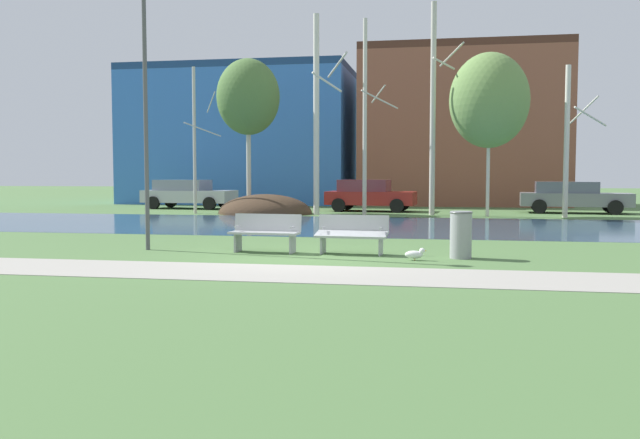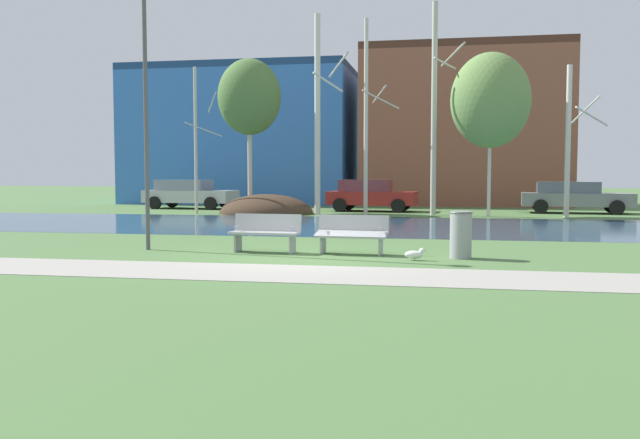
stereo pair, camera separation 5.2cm
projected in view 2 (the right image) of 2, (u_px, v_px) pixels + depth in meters
The scene contains 21 objects.
ground_plane at pixel (359, 223), 24.32m from camera, with size 120.00×120.00×0.00m, color #4C703D.
paved_path_strip at pixel (274, 273), 12.29m from camera, with size 60.00×2.11×0.01m, color #9E998E.
river_band at pixel (355, 225), 23.41m from camera, with size 80.00×8.96×0.01m, color #33516B.
soil_mound at pixel (266, 214), 30.04m from camera, with size 4.20×3.59×1.75m, color #423021.
bench_left at pixel (265, 232), 15.48m from camera, with size 1.63×0.66×0.87m.
bench_right at pixel (352, 233), 15.11m from camera, with size 1.63×0.66×0.87m.
trash_bin at pixel (461, 234), 14.37m from camera, with size 0.49×0.49×1.00m.
seagull at pixel (415, 254), 14.05m from camera, with size 0.45×0.17×0.26m.
streetlamp at pixel (145, 74), 15.74m from camera, with size 0.32×0.32×6.29m.
birch_far_left at pixel (196, 139), 30.03m from camera, with size 1.33×2.28×6.48m.
birch_left at pixel (249, 97), 30.74m from camera, with size 2.87×2.87×6.98m.
birch_center_left at pixel (318, 113), 29.11m from camera, with size 1.52×2.50×8.58m.
birch_center at pixel (367, 117), 29.04m from camera, with size 1.52×2.32×8.37m.
birch_center_right at pixel (435, 107), 28.76m from camera, with size 1.40×2.17×9.01m.
birch_right at pixel (490, 100), 27.89m from camera, with size 3.26×3.26×6.75m.
birch_far_right at pixel (569, 140), 27.27m from camera, with size 1.61×2.65×6.13m.
parked_van_nearest_silver at pixel (189, 193), 34.34m from camera, with size 4.73×2.34×1.46m.
parked_sedan_second_red at pixel (370, 195), 31.95m from camera, with size 4.26×2.33×1.49m.
parked_hatch_third_grey at pixel (574, 196), 30.42m from camera, with size 4.87×2.26×1.42m.
building_blue_store at pixel (244, 136), 41.33m from camera, with size 13.24×7.52×8.08m.
building_brick_low at pixel (463, 127), 38.63m from camera, with size 11.32×6.38×8.83m.
Camera 2 is at (3.04, -14.11, 1.82)m, focal length 38.06 mm.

